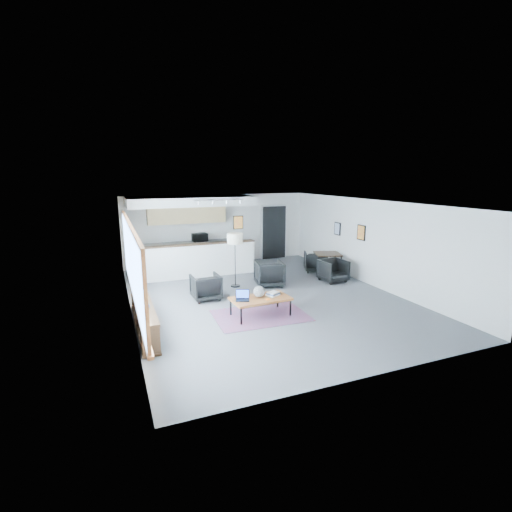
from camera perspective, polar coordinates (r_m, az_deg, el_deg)
name	(u,v)px	position (r m, az deg, el deg)	size (l,w,h in m)	color
room	(264,251)	(10.01, 1.28, 0.77)	(7.02, 9.02, 2.62)	#4D4D4F
window	(132,264)	(8.34, -18.57, -1.15)	(0.10, 5.95, 1.66)	#8CBFFF
console	(144,315)	(8.53, -16.88, -8.68)	(0.35, 3.00, 0.80)	black
kitchenette	(191,232)	(13.14, -9.96, 3.71)	(4.20, 1.96, 2.60)	white
doorway	(274,232)	(14.95, 2.74, 3.74)	(1.10, 0.12, 2.15)	black
track_light	(219,201)	(11.71, -5.66, 8.46)	(1.60, 0.07, 0.15)	silver
wall_art_lower	(361,233)	(12.06, 15.88, 3.49)	(0.03, 0.38, 0.48)	black
wall_art_upper	(337,229)	(13.11, 12.41, 4.13)	(0.03, 0.34, 0.44)	black
kilim_rug	(261,315)	(9.02, 0.70, -9.12)	(2.24, 1.57, 0.01)	#583049
coffee_table	(261,299)	(8.88, 0.71, -6.64)	(1.43, 0.83, 0.45)	brown
laptop	(243,297)	(8.72, -2.08, -6.31)	(0.39, 0.35, 0.23)	black
ceramic_pot	(259,291)	(8.87, 0.48, -5.48)	(0.28, 0.28, 0.28)	gray
book_stack	(273,294)	(9.03, 2.65, -5.82)	(0.37, 0.34, 0.09)	silver
coaster	(268,299)	(8.75, 1.84, -6.67)	(0.13, 0.13, 0.01)	#E5590C
armchair_left	(206,286)	(10.14, -7.73, -4.56)	(0.74, 0.69, 0.76)	black
armchair_right	(269,272)	(11.27, 2.06, -2.54)	(0.81, 0.76, 0.83)	black
floor_lamp	(235,240)	(10.99, -3.26, 2.42)	(0.61, 0.61, 1.63)	black
dining_table	(328,255)	(12.86, 10.95, 0.15)	(1.06, 1.06, 0.71)	black
dining_chair_near	(333,271)	(11.99, 11.78, -2.32)	(0.64, 0.60, 0.66)	black
dining_chair_far	(315,262)	(13.14, 9.11, -0.94)	(0.63, 0.59, 0.65)	black
microwave	(200,237)	(13.70, -8.65, 2.97)	(0.53, 0.29, 0.36)	black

